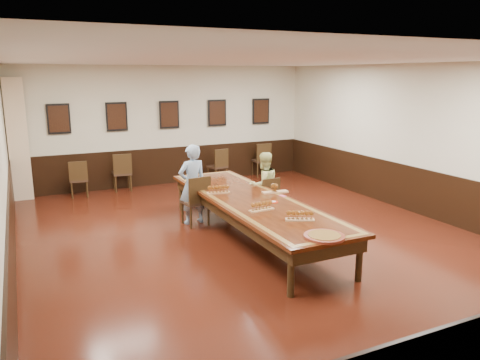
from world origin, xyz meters
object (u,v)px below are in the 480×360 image
chair_woman (266,198)px  spare_chair_a (79,178)px  person_woman (264,185)px  conference_table (252,206)px  carved_platter (324,236)px  chair_man (195,200)px  spare_chair_c (217,165)px  person_man (192,184)px  spare_chair_b (122,172)px  spare_chair_d (261,159)px

chair_woman → spare_chair_a: size_ratio=0.97×
person_woman → conference_table: bearing=48.0°
person_woman → carved_platter: bearing=71.4°
chair_man → carved_platter: 3.56m
conference_table → spare_chair_c: bearing=75.0°
person_man → carved_platter: (0.64, -3.60, -0.04)m
chair_woman → conference_table: (-0.83, -0.97, 0.17)m
spare_chair_a → carved_platter: spare_chair_a is taller
spare_chair_c → carved_platter: spare_chair_c is taller
chair_man → person_man: size_ratio=0.63×
spare_chair_b → spare_chair_a: bearing=12.3°
spare_chair_d → conference_table: bearing=64.0°
spare_chair_d → conference_table: (-2.71, -4.74, 0.12)m
spare_chair_d → conference_table: size_ratio=0.20×
chair_woman → spare_chair_a: spare_chair_a is taller
spare_chair_d → carved_platter: spare_chair_d is taller
chair_man → person_woman: (1.48, -0.15, 0.19)m
spare_chair_c → spare_chair_d: 1.51m
spare_chair_a → person_woman: size_ratio=0.66×
chair_man → conference_table: size_ratio=0.20×
chair_woman → spare_chair_b: bearing=-63.3°
conference_table → person_man: bearing=117.1°
spare_chair_b → person_woman: person_woman is taller
spare_chair_a → spare_chair_c: 3.71m
chair_man → spare_chair_a: size_ratio=1.11×
chair_woman → person_man: person_man is taller
chair_man → conference_table: chair_man is taller
chair_man → spare_chair_d: size_ratio=1.02×
person_man → carved_platter: size_ratio=2.31×
chair_man → chair_woman: size_ratio=1.14×
spare_chair_d → conference_table: 5.46m
chair_man → person_woman: person_woman is taller
spare_chair_c → spare_chair_d: spare_chair_d is taller
chair_man → person_woman: bearing=167.5°
carved_platter → person_woman: bearing=75.7°
spare_chair_a → carved_platter: size_ratio=1.31×
spare_chair_d → person_woman: size_ratio=0.71×
spare_chair_d → person_woman: (-1.89, -3.67, 0.20)m
spare_chair_b → spare_chair_c: 2.62m
spare_chair_d → person_woman: bearing=66.6°
spare_chair_a → spare_chair_c: spare_chair_c is taller
spare_chair_a → person_woman: (3.31, -3.46, 0.24)m
spare_chair_a → person_woman: 4.80m
spare_chair_b → person_man: 3.46m
person_woman → carved_platter: (-0.85, -3.35, 0.08)m
spare_chair_a → carved_platter: bearing=114.6°
spare_chair_c → person_man: person_man is taller
spare_chair_d → person_man: person_man is taller
spare_chair_c → spare_chair_b: bearing=-15.8°
spare_chair_b → carved_platter: 7.11m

